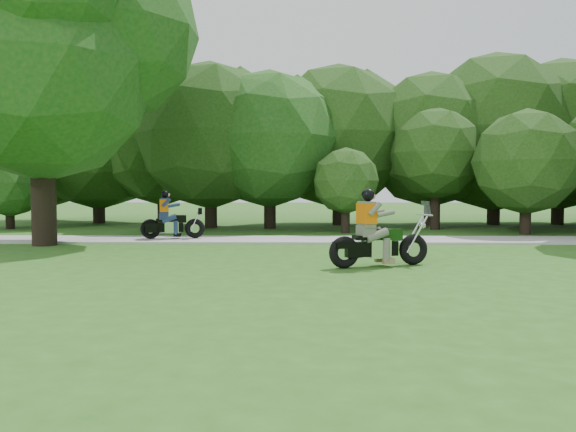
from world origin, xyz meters
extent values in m
plane|color=#295618|center=(0.00, 0.00, 0.00)|extent=(100.00, 100.00, 0.00)
cube|color=gray|center=(0.00, 8.00, 0.03)|extent=(60.00, 2.20, 0.06)
cylinder|color=black|center=(5.34, 15.44, 0.90)|extent=(0.55, 0.55, 1.80)
sphere|color=#1A3811|center=(5.34, 15.44, 4.05)|extent=(6.92, 6.92, 6.92)
cylinder|color=black|center=(-1.55, 10.91, 0.55)|extent=(0.32, 0.32, 1.11)
sphere|color=#1A3811|center=(-1.55, 10.91, 1.89)|extent=(2.40, 2.40, 2.40)
cylinder|color=black|center=(-12.35, 16.14, 0.90)|extent=(0.54, 0.54, 1.80)
sphere|color=#1A3811|center=(-12.35, 16.14, 4.00)|extent=(6.78, 6.78, 6.78)
cylinder|color=black|center=(-6.80, 13.41, 0.90)|extent=(0.50, 0.50, 1.80)
sphere|color=#1A3811|center=(-6.80, 13.41, 3.74)|extent=(5.98, 5.98, 5.98)
cylinder|color=black|center=(8.25, 15.67, 0.90)|extent=(0.53, 0.53, 1.80)
sphere|color=#1A3811|center=(8.25, 15.67, 3.97)|extent=(6.67, 6.67, 6.67)
cylinder|color=black|center=(-4.38, 13.13, 0.89)|extent=(0.48, 0.48, 1.78)
sphere|color=#154C16|center=(-4.38, 13.13, 3.57)|extent=(5.51, 5.51, 5.51)
cylinder|color=black|center=(2.45, 14.99, 0.90)|extent=(0.49, 0.49, 1.80)
sphere|color=#1A3811|center=(2.45, 14.99, 3.69)|extent=(5.83, 5.83, 5.83)
cylinder|color=black|center=(-14.62, 12.58, 0.47)|extent=(0.33, 0.33, 0.95)
sphere|color=#154C16|center=(-14.62, 12.58, 1.82)|extent=(2.69, 2.69, 2.69)
cylinder|color=black|center=(2.10, 12.63, 0.90)|extent=(0.38, 0.38, 1.80)
sphere|color=#1A3811|center=(2.10, 12.63, 2.97)|extent=(3.59, 3.59, 3.59)
cylinder|color=black|center=(-9.24, 15.42, 0.90)|extent=(0.48, 0.48, 1.80)
sphere|color=#1A3811|center=(-9.24, 15.42, 3.62)|extent=(5.60, 5.60, 5.60)
cylinder|color=black|center=(-15.29, 17.25, 0.90)|extent=(0.53, 0.53, 1.80)
sphere|color=#1A3811|center=(-15.29, 17.25, 3.95)|extent=(6.60, 6.60, 6.60)
cylinder|color=black|center=(-1.49, 15.21, 0.90)|extent=(0.51, 0.51, 1.80)
sphere|color=#1A3811|center=(-1.49, 15.21, 3.84)|extent=(6.29, 6.29, 6.29)
cylinder|color=black|center=(4.69, 10.38, 0.67)|extent=(0.39, 0.39, 1.34)
sphere|color=#1A3811|center=(4.69, 10.38, 2.55)|extent=(3.70, 3.70, 3.70)
cylinder|color=black|center=(-10.50, 6.50, 2.10)|extent=(0.68, 0.68, 4.20)
sphere|color=#154C16|center=(-10.50, 6.50, 5.00)|extent=(6.40, 6.40, 6.40)
sphere|color=#154C16|center=(-8.74, 7.30, 6.20)|extent=(5.12, 5.12, 5.12)
torus|color=black|center=(-2.34, 2.10, 0.33)|extent=(0.69, 0.40, 0.66)
torus|color=black|center=(-0.82, 2.64, 0.33)|extent=(0.69, 0.40, 0.66)
cube|color=black|center=(-1.76, 2.31, 0.38)|extent=(1.17, 0.60, 0.30)
cube|color=silver|center=(-1.61, 2.36, 0.38)|extent=(0.54, 0.46, 0.38)
cube|color=black|center=(-1.37, 2.45, 0.66)|extent=(0.56, 0.43, 0.25)
cube|color=black|center=(-1.88, 2.27, 0.63)|extent=(0.57, 0.45, 0.09)
cylinder|color=silver|center=(-0.78, 2.66, 0.66)|extent=(0.50, 0.21, 0.79)
cylinder|color=silver|center=(-0.57, 2.73, 1.07)|extent=(0.24, 0.58, 0.03)
cube|color=#575948|center=(-1.88, 2.27, 0.76)|extent=(0.39, 0.44, 0.23)
cube|color=#575948|center=(-1.87, 2.27, 1.10)|extent=(0.37, 0.46, 0.53)
cube|color=#E56304|center=(-1.87, 2.27, 1.12)|extent=(0.41, 0.50, 0.42)
sphere|color=black|center=(-1.84, 2.28, 1.50)|extent=(0.27, 0.27, 0.27)
torus|color=black|center=(-7.84, 7.91, 0.37)|extent=(0.63, 0.28, 0.61)
torus|color=black|center=(-6.50, 8.14, 0.37)|extent=(0.63, 0.28, 0.61)
cube|color=black|center=(-7.33, 7.99, 0.41)|extent=(1.00, 0.37, 0.28)
cube|color=silver|center=(-7.19, 8.02, 0.41)|extent=(0.46, 0.36, 0.35)
cube|color=black|center=(-6.98, 8.05, 0.67)|extent=(0.49, 0.34, 0.23)
cube|color=black|center=(-7.43, 7.98, 0.64)|extent=(0.50, 0.35, 0.09)
cylinder|color=silver|center=(-6.46, 8.14, 0.67)|extent=(0.35, 0.10, 0.79)
cylinder|color=silver|center=(-6.32, 8.17, 1.05)|extent=(0.13, 0.56, 0.03)
cube|color=black|center=(-7.76, 7.72, 0.41)|extent=(0.38, 0.17, 0.30)
cube|color=black|center=(-7.83, 8.10, 0.41)|extent=(0.38, 0.17, 0.30)
cube|color=#1A2547|center=(-7.43, 7.98, 0.76)|extent=(0.32, 0.37, 0.21)
cube|color=#1A2547|center=(-7.42, 7.98, 1.08)|extent=(0.29, 0.40, 0.49)
cube|color=#E56304|center=(-7.42, 7.98, 1.09)|extent=(0.32, 0.44, 0.39)
sphere|color=black|center=(-7.39, 7.98, 1.44)|extent=(0.25, 0.25, 0.25)
camera|label=1|loc=(-3.31, -9.31, 1.67)|focal=35.00mm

